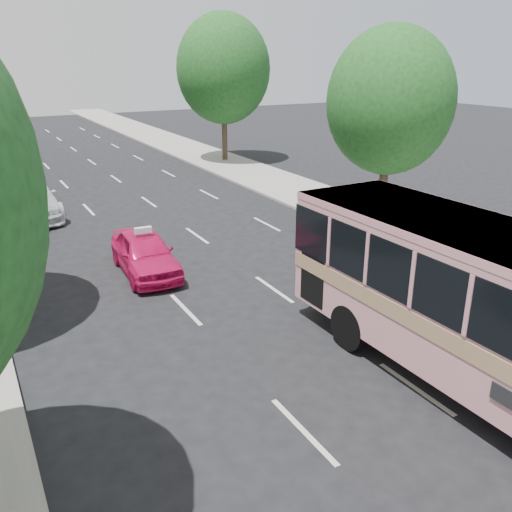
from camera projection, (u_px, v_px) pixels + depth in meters
ground at (323, 357)px, 12.86m from camera, size 120.00×120.00×0.00m
sidewalk_right at (246, 171)px, 33.10m from camera, size 4.00×90.00×0.12m
tree_right_near at (393, 96)px, 21.53m from camera, size 5.10×5.10×7.95m
tree_right_far at (225, 65)px, 34.48m from camera, size 6.00×6.00×9.35m
pink_taxi at (145, 253)px, 17.62m from camera, size 1.86×4.16×1.39m
white_pickup at (28, 198)px, 23.86m from camera, size 2.33×5.62×1.62m
taxi_roof_sign at (143, 230)px, 17.35m from camera, size 0.56×0.21×0.18m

